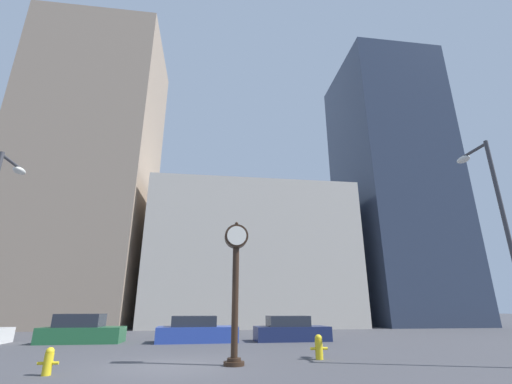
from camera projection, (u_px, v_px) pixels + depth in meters
ground_plane at (172, 366)px, 10.45m from camera, size 200.00×200.00×0.00m
building_tall_tower at (90, 168)px, 36.58m from camera, size 12.65×12.00×31.91m
building_storefront_row at (250, 258)px, 35.78m from camera, size 19.80×12.00×13.40m
building_glass_modern at (391, 184)px, 40.84m from camera, size 10.57×12.00×31.54m
street_clock at (236, 274)px, 11.44m from camera, size 0.80×0.65×4.55m
car_green at (82, 331)px, 17.54m from camera, size 4.00×1.82×1.41m
car_blue at (197, 331)px, 17.97m from camera, size 4.24×2.03×1.31m
car_navy at (291, 330)px, 18.68m from camera, size 4.04×1.88×1.29m
fire_hydrant_near at (48, 361)px, 9.11m from camera, size 0.53×0.23×0.69m
fire_hydrant_far at (319, 347)px, 11.93m from camera, size 0.61×0.26×0.81m
street_lamp_right at (494, 213)px, 11.92m from camera, size 0.36×1.57×7.45m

